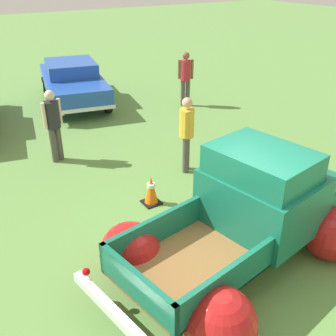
{
  "coord_description": "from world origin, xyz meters",
  "views": [
    {
      "loc": [
        -3.59,
        -3.67,
        4.41
      ],
      "look_at": [
        0.0,
        1.92,
        0.97
      ],
      "focal_mm": 42.09,
      "sensor_mm": 36.0,
      "label": 1
    }
  ],
  "objects_px": {
    "show_car_1": "(73,81)",
    "spectator_2": "(187,130)",
    "spectator_0": "(186,75)",
    "lane_cone_0": "(151,190)",
    "vintage_pickup_truck": "(250,218)",
    "spectator_1": "(53,121)"
  },
  "relations": [
    {
      "from": "vintage_pickup_truck",
      "to": "spectator_0",
      "type": "distance_m",
      "value": 8.06
    },
    {
      "from": "vintage_pickup_truck",
      "to": "spectator_0",
      "type": "xyz_separation_m",
      "value": [
        3.72,
        7.14,
        0.3
      ]
    },
    {
      "from": "vintage_pickup_truck",
      "to": "spectator_1",
      "type": "xyz_separation_m",
      "value": [
        -1.48,
        5.29,
        0.29
      ]
    },
    {
      "from": "show_car_1",
      "to": "spectator_0",
      "type": "bearing_deg",
      "value": 64.55
    },
    {
      "from": "show_car_1",
      "to": "spectator_2",
      "type": "distance_m",
      "value": 6.48
    },
    {
      "from": "spectator_2",
      "to": "lane_cone_0",
      "type": "xyz_separation_m",
      "value": [
        -1.44,
        -0.81,
        -0.73
      ]
    },
    {
      "from": "spectator_1",
      "to": "spectator_2",
      "type": "bearing_deg",
      "value": 29.7
    },
    {
      "from": "vintage_pickup_truck",
      "to": "lane_cone_0",
      "type": "relative_size",
      "value": 7.7
    },
    {
      "from": "show_car_1",
      "to": "spectator_2",
      "type": "height_order",
      "value": "spectator_2"
    },
    {
      "from": "show_car_1",
      "to": "spectator_1",
      "type": "height_order",
      "value": "spectator_1"
    },
    {
      "from": "spectator_1",
      "to": "lane_cone_0",
      "type": "distance_m",
      "value": 3.24
    },
    {
      "from": "show_car_1",
      "to": "lane_cone_0",
      "type": "distance_m",
      "value": 7.38
    },
    {
      "from": "show_car_1",
      "to": "spectator_0",
      "type": "height_order",
      "value": "spectator_0"
    },
    {
      "from": "spectator_1",
      "to": "lane_cone_0",
      "type": "relative_size",
      "value": 2.88
    },
    {
      "from": "spectator_1",
      "to": "lane_cone_0",
      "type": "bearing_deg",
      "value": -0.24
    },
    {
      "from": "spectator_2",
      "to": "spectator_0",
      "type": "bearing_deg",
      "value": 96.67
    },
    {
      "from": "vintage_pickup_truck",
      "to": "show_car_1",
      "type": "relative_size",
      "value": 1.01
    },
    {
      "from": "spectator_1",
      "to": "spectator_2",
      "type": "distance_m",
      "value": 3.25
    },
    {
      "from": "spectator_2",
      "to": "lane_cone_0",
      "type": "bearing_deg",
      "value": -109.13
    },
    {
      "from": "show_car_1",
      "to": "spectator_0",
      "type": "relative_size",
      "value": 2.62
    },
    {
      "from": "spectator_0",
      "to": "spectator_1",
      "type": "xyz_separation_m",
      "value": [
        -5.2,
        -1.85,
        -0.02
      ]
    },
    {
      "from": "spectator_0",
      "to": "spectator_2",
      "type": "xyz_separation_m",
      "value": [
        -2.8,
        -4.04,
        -0.02
      ]
    }
  ]
}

